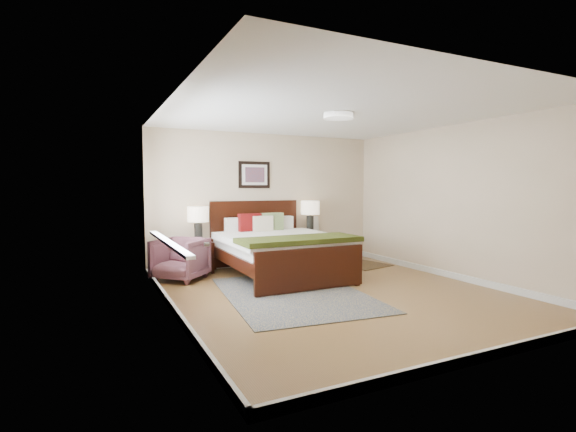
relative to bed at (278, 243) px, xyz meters
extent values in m
plane|color=brown|center=(0.27, -1.39, -0.56)|extent=(5.00, 5.00, 0.00)
cube|color=beige|center=(0.27, 1.11, 0.69)|extent=(4.50, 0.04, 2.50)
cube|color=beige|center=(0.27, -3.89, 0.69)|extent=(4.50, 0.04, 2.50)
cube|color=beige|center=(-1.98, -1.39, 0.69)|extent=(0.04, 5.00, 2.50)
cube|color=beige|center=(2.52, -1.39, 0.69)|extent=(0.04, 5.00, 2.50)
cube|color=white|center=(0.27, -1.39, 1.94)|extent=(4.50, 5.00, 0.02)
cube|color=silver|center=(-1.96, -0.69, 0.84)|extent=(0.02, 2.72, 1.32)
cube|color=silver|center=(-1.95, -0.69, 0.84)|extent=(0.01, 2.60, 1.20)
cube|color=silver|center=(-1.91, -0.69, 0.21)|extent=(0.10, 2.72, 0.04)
cube|color=silver|center=(-1.97, -3.14, 0.53)|extent=(0.01, 1.00, 2.18)
cube|color=brown|center=(-1.96, -3.14, 0.49)|extent=(0.01, 0.90, 2.10)
cylinder|color=#999999|center=(-1.93, -2.76, 0.44)|extent=(0.04, 0.04, 0.04)
cylinder|color=white|center=(0.27, -1.39, 1.90)|extent=(0.40, 0.40, 0.07)
cylinder|color=beige|center=(0.27, -1.39, 1.94)|extent=(0.44, 0.44, 0.01)
cube|color=black|center=(0.00, 1.07, 0.07)|extent=(1.73, 0.06, 1.21)
cube|color=black|center=(0.00, -1.12, -0.23)|extent=(1.73, 0.06, 0.61)
cube|color=black|center=(-0.83, -0.03, -0.21)|extent=(0.06, 2.17, 0.19)
cube|color=black|center=(0.83, -0.03, -0.21)|extent=(0.06, 2.17, 0.19)
cube|color=silver|center=(0.00, -0.03, -0.07)|extent=(1.63, 2.15, 0.24)
cube|color=silver|center=(0.00, -0.13, 0.09)|extent=(1.81, 1.92, 0.11)
cube|color=#353E12|center=(0.00, -0.76, 0.14)|extent=(1.85, 0.70, 0.08)
cube|color=silver|center=(-0.38, 0.83, 0.24)|extent=(0.54, 0.18, 0.28)
cube|color=silver|center=(0.38, 0.83, 0.24)|extent=(0.54, 0.18, 0.28)
cube|color=#580A0A|center=(-0.24, 0.71, 0.29)|extent=(0.42, 0.17, 0.35)
cube|color=olive|center=(0.20, 0.71, 0.29)|extent=(0.42, 0.16, 0.35)
cube|color=beige|center=(-0.02, 0.63, 0.26)|extent=(0.37, 0.13, 0.30)
cube|color=black|center=(0.00, 1.09, 1.16)|extent=(0.62, 0.03, 0.50)
cube|color=silver|center=(0.00, 1.07, 1.16)|extent=(0.50, 0.01, 0.38)
cube|color=#A52D23|center=(0.00, 1.06, 1.16)|extent=(0.38, 0.01, 0.28)
cube|color=black|center=(-1.12, 0.88, -0.05)|extent=(0.45, 0.41, 0.05)
cube|color=black|center=(-1.32, 0.71, -0.31)|extent=(0.05, 0.05, 0.49)
cube|color=black|center=(-0.93, 0.71, -0.31)|extent=(0.05, 0.05, 0.49)
cube|color=black|center=(-1.32, 1.05, -0.31)|extent=(0.05, 0.05, 0.49)
cube|color=black|center=(-0.93, 1.05, -0.31)|extent=(0.05, 0.05, 0.49)
cube|color=black|center=(-1.12, 0.69, -0.15)|extent=(0.39, 0.03, 0.14)
cube|color=black|center=(1.09, 0.88, 0.02)|extent=(0.61, 0.46, 0.05)
cube|color=black|center=(0.81, 0.68, -0.28)|extent=(0.05, 0.05, 0.56)
cube|color=black|center=(1.36, 0.68, -0.28)|extent=(0.05, 0.05, 0.56)
cube|color=black|center=(0.81, 1.08, -0.28)|extent=(0.05, 0.05, 0.56)
cube|color=black|center=(1.36, 1.08, -0.28)|extent=(0.05, 0.05, 0.56)
cube|color=black|center=(1.09, 0.67, -0.08)|extent=(0.55, 0.03, 0.14)
cube|color=black|center=(1.09, 0.88, -0.42)|extent=(0.55, 0.40, 0.03)
cube|color=black|center=(1.09, 0.88, -0.39)|extent=(0.22, 0.28, 0.03)
cube|color=black|center=(1.09, 0.88, -0.35)|extent=(0.22, 0.28, 0.03)
cube|color=black|center=(1.09, 0.88, -0.32)|extent=(0.22, 0.28, 0.03)
cube|color=black|center=(1.09, 0.88, -0.28)|extent=(0.22, 0.28, 0.03)
cylinder|color=black|center=(-1.12, 0.88, 0.14)|extent=(0.14, 0.14, 0.32)
cylinder|color=black|center=(-1.12, 0.88, 0.32)|extent=(0.02, 0.02, 0.06)
cylinder|color=#F8E1BC|center=(-1.12, 0.88, 0.46)|extent=(0.36, 0.36, 0.26)
cylinder|color=black|center=(1.09, 0.88, 0.21)|extent=(0.14, 0.14, 0.32)
cylinder|color=black|center=(1.09, 0.88, 0.39)|extent=(0.02, 0.02, 0.06)
cylinder|color=#F8E1BC|center=(1.09, 0.88, 0.53)|extent=(0.36, 0.36, 0.26)
imported|color=brown|center=(-1.53, 0.43, -0.22)|extent=(1.04, 1.04, 0.68)
cube|color=#0D2042|center=(-0.29, -1.16, -0.55)|extent=(2.11, 2.79, 0.01)
cube|color=black|center=(1.84, 0.41, -0.55)|extent=(1.08, 1.38, 0.01)
camera|label=1|loc=(-2.85, -6.27, 0.93)|focal=26.00mm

